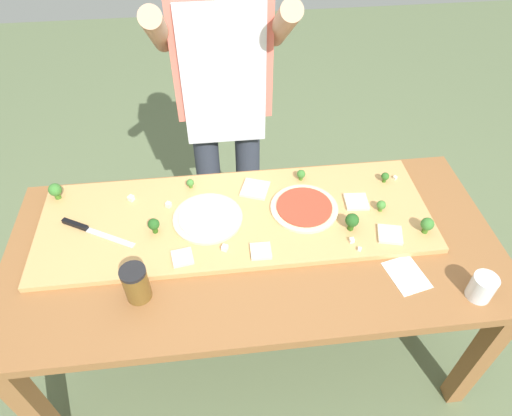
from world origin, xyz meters
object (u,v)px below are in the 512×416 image
at_px(prep_table, 254,258).
at_px(broccoli_floret_back_mid, 381,205).
at_px(pizza_slice_near_right, 261,251).
at_px(pizza_slice_far_left, 390,234).
at_px(pizza_whole_tomato_red, 304,208).
at_px(chefs_knife, 88,229).
at_px(sauce_jar, 136,284).
at_px(broccoli_floret_center_left, 301,174).
at_px(pizza_slice_center, 356,202).
at_px(broccoli_floret_center_right, 154,225).
at_px(broccoli_floret_front_mid, 385,177).
at_px(cheese_crumble_b, 352,240).
at_px(broccoli_floret_front_right, 427,225).
at_px(recipe_note, 407,275).
at_px(cheese_crumble_e, 168,205).
at_px(cheese_crumble_c, 225,248).
at_px(flour_cup, 481,288).
at_px(cheese_crumble_a, 395,178).
at_px(broccoli_floret_front_left, 55,190).
at_px(pizza_slice_near_left, 182,257).
at_px(broccoli_floret_back_right, 190,183).
at_px(cheese_crumble_d, 131,198).
at_px(cheese_crumble_f, 360,249).
at_px(pizza_whole_white_garlic, 208,218).
at_px(pizza_slice_far_right, 255,189).
at_px(cook_center, 223,88).
at_px(broccoli_floret_back_left, 352,221).

relative_size(prep_table, broccoli_floret_back_mid, 37.65).
bearing_deg(pizza_slice_near_right, pizza_slice_far_left, 2.88).
relative_size(pizza_whole_tomato_red, broccoli_floret_back_mid, 5.48).
height_order(chefs_knife, sauce_jar, sauce_jar).
bearing_deg(broccoli_floret_center_left, pizza_slice_far_left, -52.10).
height_order(pizza_slice_center, broccoli_floret_back_mid, broccoli_floret_back_mid).
bearing_deg(broccoli_floret_center_right, broccoli_floret_back_mid, 0.88).
bearing_deg(broccoli_floret_front_mid, cheese_crumble_b, -125.85).
distance_m(broccoli_floret_front_right, sauce_jar, 1.04).
bearing_deg(recipe_note, pizza_slice_far_left, 93.53).
bearing_deg(broccoli_floret_back_mid, cheese_crumble_e, 171.91).
relative_size(cheese_crumble_c, flour_cup, 0.21).
relative_size(broccoli_floret_front_mid, broccoli_floret_center_left, 0.97).
distance_m(broccoli_floret_back_mid, cheese_crumble_a, 0.21).
bearing_deg(broccoli_floret_front_left, prep_table, -22.04).
bearing_deg(pizza_slice_far_left, pizza_slice_near_left, -178.39).
distance_m(broccoli_floret_front_mid, cheese_crumble_a, 0.06).
bearing_deg(broccoli_floret_front_right, chefs_knife, 173.05).
distance_m(broccoli_floret_back_right, broccoli_floret_center_left, 0.45).
distance_m(cheese_crumble_d, flour_cup, 1.30).
distance_m(broccoli_floret_back_mid, cheese_crumble_e, 0.82).
xyz_separation_m(broccoli_floret_center_left, recipe_note, (0.28, -0.51, -0.05)).
bearing_deg(broccoli_floret_back_right, pizza_slice_near_left, -95.19).
relative_size(prep_table, cheese_crumble_e, 92.20).
height_order(chefs_knife, pizza_slice_center, chefs_knife).
bearing_deg(recipe_note, broccoli_floret_back_right, 145.08).
bearing_deg(flour_cup, cheese_crumble_f, 147.91).
xyz_separation_m(pizza_whole_white_garlic, cheese_crumble_b, (0.51, -0.17, 0.00)).
bearing_deg(pizza_slice_far_right, cook_center, 102.50).
height_order(broccoli_floret_back_right, recipe_note, broccoli_floret_back_right).
distance_m(pizza_slice_far_left, broccoli_floret_front_mid, 0.30).
xyz_separation_m(broccoli_floret_back_right, broccoli_floret_center_right, (-0.13, -0.23, 0.01)).
xyz_separation_m(pizza_slice_far_left, broccoli_floret_front_mid, (0.07, 0.29, 0.02)).
bearing_deg(pizza_slice_near_left, broccoli_floret_center_left, 36.79).
bearing_deg(broccoli_floret_front_mid, pizza_whole_white_garlic, -169.94).
relative_size(broccoli_floret_back_right, recipe_note, 0.27).
relative_size(cheese_crumble_e, recipe_note, 0.13).
relative_size(pizza_slice_far_left, pizza_slice_near_right, 1.19).
distance_m(broccoli_floret_back_right, flour_cup, 1.12).
relative_size(broccoli_floret_center_right, cheese_crumble_c, 3.15).
bearing_deg(pizza_slice_near_left, cheese_crumble_a, 20.20).
relative_size(cheese_crumble_f, cook_center, 0.01).
xyz_separation_m(pizza_whole_tomato_red, broccoli_floret_center_left, (0.02, 0.17, 0.02)).
bearing_deg(pizza_slice_center, cheese_crumble_a, 31.27).
bearing_deg(broccoli_floret_back_left, sauce_jar, -165.87).
height_order(chefs_knife, broccoli_floret_back_mid, broccoli_floret_back_mid).
distance_m(pizza_whole_tomato_red, cheese_crumble_e, 0.53).
bearing_deg(prep_table, broccoli_floret_back_right, 126.36).
distance_m(broccoli_floret_back_left, sauce_jar, 0.78).
distance_m(pizza_slice_far_left, cheese_crumble_e, 0.84).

